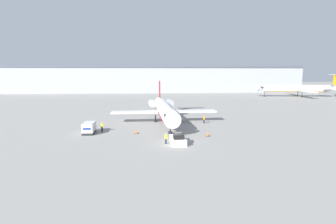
{
  "coord_description": "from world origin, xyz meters",
  "views": [
    {
      "loc": [
        -4.51,
        -41.06,
        11.34
      ],
      "look_at": [
        0.0,
        14.11,
        3.19
      ],
      "focal_mm": 28.0,
      "sensor_mm": 36.0,
      "label": 1
    }
  ],
  "objects_px": {
    "luggage_cart": "(89,128)",
    "worker_on_apron": "(102,127)",
    "pushback_tug": "(178,140)",
    "traffic_cone_right": "(208,134)",
    "worker_near_tug": "(166,138)",
    "traffic_cone_left": "(137,132)",
    "airplane_main": "(164,109)",
    "airplane_parked_far_left": "(298,89)",
    "worker_by_wing": "(204,119)"
  },
  "relations": [
    {
      "from": "traffic_cone_left",
      "to": "traffic_cone_right",
      "type": "height_order",
      "value": "traffic_cone_right"
    },
    {
      "from": "pushback_tug",
      "to": "luggage_cart",
      "type": "relative_size",
      "value": 1.16
    },
    {
      "from": "airplane_main",
      "to": "luggage_cart",
      "type": "relative_size",
      "value": 7.74
    },
    {
      "from": "pushback_tug",
      "to": "traffic_cone_right",
      "type": "height_order",
      "value": "pushback_tug"
    },
    {
      "from": "luggage_cart",
      "to": "worker_on_apron",
      "type": "height_order",
      "value": "luggage_cart"
    },
    {
      "from": "worker_near_tug",
      "to": "traffic_cone_left",
      "type": "relative_size",
      "value": 2.41
    },
    {
      "from": "airplane_main",
      "to": "traffic_cone_right",
      "type": "bearing_deg",
      "value": -64.4
    },
    {
      "from": "worker_on_apron",
      "to": "worker_by_wing",
      "type": "bearing_deg",
      "value": 17.77
    },
    {
      "from": "traffic_cone_left",
      "to": "worker_by_wing",
      "type": "bearing_deg",
      "value": 31.13
    },
    {
      "from": "worker_near_tug",
      "to": "airplane_parked_far_left",
      "type": "distance_m",
      "value": 108.33
    },
    {
      "from": "pushback_tug",
      "to": "traffic_cone_left",
      "type": "height_order",
      "value": "pushback_tug"
    },
    {
      "from": "traffic_cone_left",
      "to": "traffic_cone_right",
      "type": "relative_size",
      "value": 0.91
    },
    {
      "from": "worker_near_tug",
      "to": "traffic_cone_left",
      "type": "bearing_deg",
      "value": 122.34
    },
    {
      "from": "worker_near_tug",
      "to": "worker_on_apron",
      "type": "relative_size",
      "value": 0.94
    },
    {
      "from": "luggage_cart",
      "to": "traffic_cone_left",
      "type": "xyz_separation_m",
      "value": [
        9.01,
        -0.71,
        -0.72
      ]
    },
    {
      "from": "worker_by_wing",
      "to": "airplane_parked_far_left",
      "type": "relative_size",
      "value": 0.05
    },
    {
      "from": "worker_on_apron",
      "to": "traffic_cone_right",
      "type": "xyz_separation_m",
      "value": [
        19.86,
        -5.45,
        -0.61
      ]
    },
    {
      "from": "airplane_main",
      "to": "worker_near_tug",
      "type": "distance_m",
      "value": 19.34
    },
    {
      "from": "luggage_cart",
      "to": "worker_near_tug",
      "type": "xyz_separation_m",
      "value": [
        14.04,
        -8.67,
        -0.14
      ]
    },
    {
      "from": "luggage_cart",
      "to": "worker_on_apron",
      "type": "xyz_separation_m",
      "value": [
        2.18,
        1.38,
        -0.08
      ]
    },
    {
      "from": "traffic_cone_right",
      "to": "airplane_main",
      "type": "bearing_deg",
      "value": 115.6
    },
    {
      "from": "traffic_cone_right",
      "to": "airplane_parked_far_left",
      "type": "height_order",
      "value": "airplane_parked_far_left"
    },
    {
      "from": "pushback_tug",
      "to": "worker_by_wing",
      "type": "bearing_deg",
      "value": 64.62
    },
    {
      "from": "pushback_tug",
      "to": "airplane_parked_far_left",
      "type": "height_order",
      "value": "airplane_parked_far_left"
    },
    {
      "from": "airplane_main",
      "to": "airplane_parked_far_left",
      "type": "height_order",
      "value": "airplane_parked_far_left"
    },
    {
      "from": "airplane_main",
      "to": "traffic_cone_left",
      "type": "bearing_deg",
      "value": -118.32
    },
    {
      "from": "luggage_cart",
      "to": "worker_near_tug",
      "type": "bearing_deg",
      "value": -31.67
    },
    {
      "from": "worker_near_tug",
      "to": "worker_by_wing",
      "type": "relative_size",
      "value": 0.98
    },
    {
      "from": "airplane_parked_far_left",
      "to": "worker_by_wing",
      "type": "bearing_deg",
      "value": -133.24
    },
    {
      "from": "traffic_cone_left",
      "to": "airplane_parked_far_left",
      "type": "relative_size",
      "value": 0.02
    },
    {
      "from": "pushback_tug",
      "to": "worker_on_apron",
      "type": "relative_size",
      "value": 2.37
    },
    {
      "from": "luggage_cart",
      "to": "airplane_parked_far_left",
      "type": "bearing_deg",
      "value": 40.72
    },
    {
      "from": "pushback_tug",
      "to": "airplane_main",
      "type": "bearing_deg",
      "value": 92.85
    },
    {
      "from": "airplane_parked_far_left",
      "to": "worker_near_tug",
      "type": "bearing_deg",
      "value": -130.92
    },
    {
      "from": "pushback_tug",
      "to": "worker_near_tug",
      "type": "relative_size",
      "value": 2.51
    },
    {
      "from": "airplane_parked_far_left",
      "to": "pushback_tug",
      "type": "bearing_deg",
      "value": -130.14
    },
    {
      "from": "worker_by_wing",
      "to": "airplane_parked_far_left",
      "type": "height_order",
      "value": "airplane_parked_far_left"
    },
    {
      "from": "worker_by_wing",
      "to": "traffic_cone_right",
      "type": "height_order",
      "value": "worker_by_wing"
    },
    {
      "from": "luggage_cart",
      "to": "worker_on_apron",
      "type": "distance_m",
      "value": 2.58
    },
    {
      "from": "luggage_cart",
      "to": "traffic_cone_right",
      "type": "bearing_deg",
      "value": -10.45
    },
    {
      "from": "luggage_cart",
      "to": "pushback_tug",
      "type": "bearing_deg",
      "value": -28.37
    },
    {
      "from": "airplane_main",
      "to": "worker_by_wing",
      "type": "distance_m",
      "value": 9.56
    },
    {
      "from": "worker_near_tug",
      "to": "worker_by_wing",
      "type": "height_order",
      "value": "worker_by_wing"
    },
    {
      "from": "worker_near_tug",
      "to": "worker_by_wing",
      "type": "xyz_separation_m",
      "value": [
        10.05,
        17.07,
        0.03
      ]
    },
    {
      "from": "worker_by_wing",
      "to": "airplane_parked_far_left",
      "type": "distance_m",
      "value": 88.92
    },
    {
      "from": "airplane_main",
      "to": "worker_near_tug",
      "type": "bearing_deg",
      "value": -93.01
    },
    {
      "from": "airplane_main",
      "to": "airplane_parked_far_left",
      "type": "bearing_deg",
      "value": 41.85
    },
    {
      "from": "pushback_tug",
      "to": "traffic_cone_right",
      "type": "xyz_separation_m",
      "value": [
        6.03,
        4.58,
        -0.27
      ]
    },
    {
      "from": "luggage_cart",
      "to": "worker_by_wing",
      "type": "bearing_deg",
      "value": 19.24
    },
    {
      "from": "luggage_cart",
      "to": "traffic_cone_left",
      "type": "relative_size",
      "value": 5.21
    }
  ]
}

